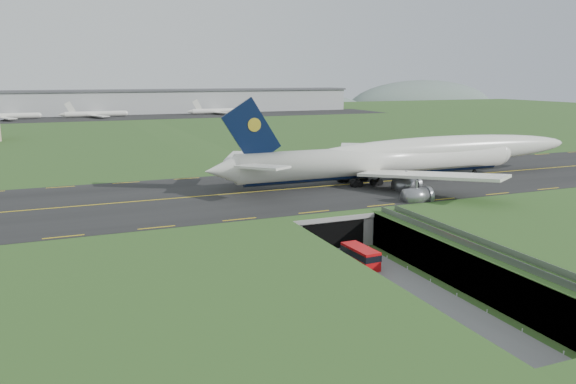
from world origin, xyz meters
name	(u,v)px	position (x,y,z in m)	size (l,w,h in m)	color
ground	(355,263)	(0.00, 0.00, 0.00)	(900.00, 900.00, 0.00)	#2C4E1F
airfield_deck	(356,246)	(0.00, 0.00, 3.00)	(800.00, 800.00, 6.00)	gray
trench_road	(380,278)	(0.00, -7.50, 0.10)	(12.00, 75.00, 0.20)	slate
taxiway	(281,190)	(0.00, 33.00, 6.09)	(800.00, 44.00, 0.18)	black
tunnel_portal	(313,220)	(0.00, 16.71, 3.33)	(17.00, 22.30, 6.00)	gray
guideway	(494,259)	(11.00, -19.11, 5.32)	(3.00, 53.00, 7.05)	#A8A8A3
jumbo_jet	(405,157)	(31.07, 32.76, 11.53)	(97.14, 62.13, 20.55)	white
shuttle_tram	(360,256)	(-0.11, -1.70, 1.74)	(3.33, 7.91, 3.16)	red
cargo_terminal	(129,102)	(-0.13, 299.41, 13.96)	(320.00, 67.00, 15.60)	#B2B2B2
distant_hills	(186,115)	(64.38, 430.00, -4.00)	(700.00, 91.00, 60.00)	slate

